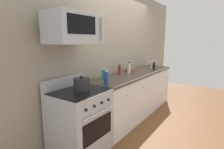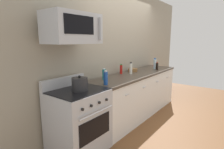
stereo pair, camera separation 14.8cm
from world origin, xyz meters
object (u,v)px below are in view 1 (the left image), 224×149
(bottle_water_clear, at_px, (152,64))
(bottle_dish_soap, at_px, (104,74))
(bottle_hot_sauce_red, at_px, (119,69))
(bottle_vinegar_white, at_px, (129,68))
(bottle_soy_sauce_dark, at_px, (154,66))
(microwave, at_px, (74,28))
(range_oven, at_px, (80,121))
(bowl_wooden_salad, at_px, (130,70))
(bowl_red_small, at_px, (151,65))
(bottle_soda_blue, at_px, (106,78))
(stockpot, at_px, (82,85))

(bottle_water_clear, relative_size, bottle_dish_soap, 1.28)
(bottle_hot_sauce_red, bearing_deg, bottle_vinegar_white, -55.94)
(bottle_dish_soap, bearing_deg, bottle_soy_sauce_dark, -10.68)
(bottle_water_clear, bearing_deg, microwave, 177.40)
(range_oven, distance_m, bowl_wooden_salad, 1.83)
(range_oven, distance_m, bottle_vinegar_white, 1.60)
(microwave, bearing_deg, bottle_hot_sauce_red, 7.01)
(bottle_hot_sauce_red, relative_size, bowl_red_small, 1.89)
(range_oven, xyz_separation_m, bottle_soy_sauce_dark, (2.30, -0.16, 0.54))
(bottle_soy_sauce_dark, xyz_separation_m, bottle_vinegar_white, (-0.81, 0.21, 0.03))
(bottle_water_clear, height_order, bowl_wooden_salad, bottle_water_clear)
(bottle_water_clear, height_order, bottle_soy_sauce_dark, bottle_water_clear)
(bottle_soda_blue, relative_size, bowl_wooden_salad, 1.09)
(range_oven, height_order, bowl_wooden_salad, range_oven)
(bottle_water_clear, xyz_separation_m, bottle_dish_soap, (-1.65, 0.20, -0.03))
(bottle_soda_blue, xyz_separation_m, bowl_wooden_salad, (1.28, 0.28, -0.07))
(bottle_soda_blue, relative_size, bottle_vinegar_white, 0.92)
(microwave, xyz_separation_m, stockpot, (-0.00, -0.10, -0.74))
(microwave, distance_m, bottle_soy_sauce_dark, 2.43)
(bottle_soy_sauce_dark, relative_size, bottle_hot_sauce_red, 0.91)
(bowl_wooden_salad, height_order, stockpot, stockpot)
(bottle_soy_sauce_dark, relative_size, stockpot, 0.82)
(bottle_vinegar_white, xyz_separation_m, bowl_wooden_salad, (0.27, 0.11, -0.08))
(bottle_soy_sauce_dark, distance_m, bottle_dish_soap, 1.59)
(bottle_vinegar_white, height_order, bottle_dish_soap, bottle_vinegar_white)
(stockpot, bearing_deg, bowl_wooden_salad, 6.99)
(stockpot, bearing_deg, bottle_soda_blue, -7.89)
(bowl_wooden_salad, bearing_deg, bottle_water_clear, -19.60)
(bottle_water_clear, xyz_separation_m, bottle_hot_sauce_red, (-1.01, 0.28, -0.03))
(bottle_soda_blue, bearing_deg, microwave, 160.96)
(range_oven, height_order, bottle_soda_blue, bottle_soda_blue)
(range_oven, distance_m, bottle_hot_sauce_red, 1.50)
(bottle_dish_soap, distance_m, bowl_wooden_salad, 1.02)
(bowl_wooden_salad, height_order, bowl_red_small, bowl_wooden_salad)
(bottle_hot_sauce_red, relative_size, bowl_wooden_salad, 0.96)
(bottle_water_clear, height_order, bottle_dish_soap, bottle_water_clear)
(bowl_red_small, xyz_separation_m, stockpot, (-2.84, -0.18, 0.07))
(bottle_vinegar_white, height_order, bowl_red_small, bottle_vinegar_white)
(bottle_soda_blue, bearing_deg, range_oven, 165.92)
(range_oven, relative_size, bottle_dish_soap, 5.32)
(microwave, height_order, bowl_red_small, microwave)
(bowl_red_small, bearing_deg, bottle_soda_blue, -174.03)
(range_oven, relative_size, bottle_water_clear, 4.16)
(bottle_water_clear, distance_m, stockpot, 2.39)
(bottle_vinegar_white, distance_m, bottle_dish_soap, 0.76)
(bottle_dish_soap, xyz_separation_m, bowl_wooden_salad, (1.02, 0.03, -0.06))
(stockpot, bearing_deg, bowl_red_small, 3.66)
(range_oven, xyz_separation_m, bowl_red_small, (2.84, 0.13, 0.47))
(bottle_soy_sauce_dark, bearing_deg, bottle_soda_blue, 178.72)
(microwave, bearing_deg, bottle_dish_soap, 6.92)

